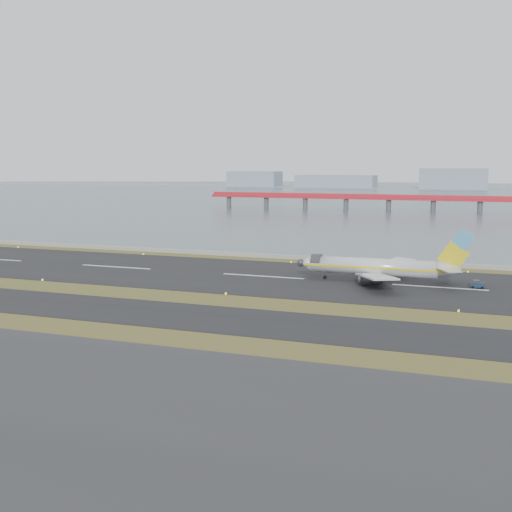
{
  "coord_description": "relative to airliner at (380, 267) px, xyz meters",
  "views": [
    {
      "loc": [
        49.54,
        -109.77,
        26.08
      ],
      "look_at": [
        1.17,
        22.0,
        6.03
      ],
      "focal_mm": 45.0,
      "sensor_mm": 36.0,
      "label": 1
    }
  ],
  "objects": [
    {
      "name": "ground",
      "position": [
        -26.95,
        -31.84,
        -3.46
      ],
      "size": [
        1000.0,
        1000.0,
        0.0
      ],
      "primitive_type": "plane",
      "color": "#3C4819",
      "rests_on": "ground"
    },
    {
      "name": "apron_strip",
      "position": [
        -26.95,
        -86.84,
        -3.41
      ],
      "size": [
        1000.0,
        50.0,
        0.1
      ],
      "primitive_type": "cube",
      "color": "#2B2B2D",
      "rests_on": "ground"
    },
    {
      "name": "taxiway_strip",
      "position": [
        -26.95,
        -43.84,
        -3.41
      ],
      "size": [
        1000.0,
        18.0,
        0.1
      ],
      "primitive_type": "cube",
      "color": "black",
      "rests_on": "ground"
    },
    {
      "name": "runway_strip",
      "position": [
        -26.95,
        -1.84,
        -3.41
      ],
      "size": [
        1000.0,
        45.0,
        0.1
      ],
      "primitive_type": "cube",
      "color": "black",
      "rests_on": "ground"
    },
    {
      "name": "seawall",
      "position": [
        -26.95,
        28.16,
        -2.96
      ],
      "size": [
        1000.0,
        2.5,
        1.0
      ],
      "primitive_type": "cube",
      "color": "gray",
      "rests_on": "ground"
    },
    {
      "name": "bay_water",
      "position": [
        -26.95,
        428.16,
        -3.46
      ],
      "size": [
        1400.0,
        800.0,
        1.3
      ],
      "primitive_type": "cube",
      "color": "#40505B",
      "rests_on": "ground"
    },
    {
      "name": "red_pier",
      "position": [
        -6.95,
        218.16,
        3.82
      ],
      "size": [
        260.0,
        5.0,
        10.2
      ],
      "color": "red",
      "rests_on": "ground"
    },
    {
      "name": "far_shoreline",
      "position": [
        -13.33,
        588.16,
        2.61
      ],
      "size": [
        1400.0,
        80.0,
        60.5
      ],
      "color": "#8992A1",
      "rests_on": "ground"
    },
    {
      "name": "airliner",
      "position": [
        0.0,
        0.0,
        0.0
      ],
      "size": [
        38.52,
        32.89,
        12.8
      ],
      "color": "silver",
      "rests_on": "ground"
    },
    {
      "name": "pushback_tug",
      "position": [
        20.66,
        0.29,
        -2.6
      ],
      "size": [
        2.76,
        1.66,
        1.76
      ],
      "rotation": [
        0.0,
        0.0,
        -0.01
      ],
      "color": "#16253C",
      "rests_on": "ground"
    }
  ]
}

